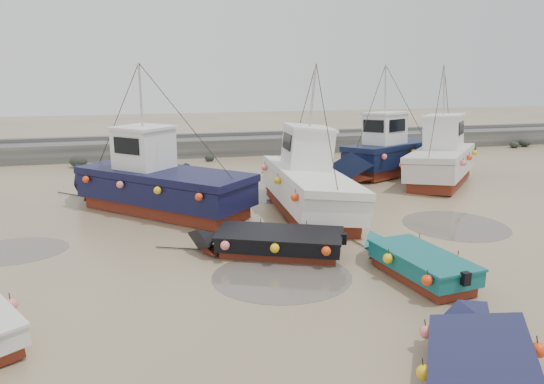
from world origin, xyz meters
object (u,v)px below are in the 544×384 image
at_px(person, 187,205).
at_px(cabin_boat_1, 304,182).
at_px(dinghy_4, 268,239).
at_px(cabin_boat_3, 444,158).
at_px(dinghy_1, 487,368).
at_px(cabin_boat_2, 388,152).
at_px(dinghy_2, 415,258).
at_px(cabin_boat_0, 153,181).

bearing_deg(person, cabin_boat_1, 149.83).
distance_m(dinghy_4, cabin_boat_3, 14.81).
relative_size(dinghy_1, person, 3.13).
xyz_separation_m(dinghy_1, cabin_boat_2, (7.87, 19.81, 0.81)).
distance_m(dinghy_4, person, 7.69).
distance_m(dinghy_2, person, 11.75).
relative_size(cabin_boat_2, cabin_boat_3, 1.22).
height_order(dinghy_1, cabin_boat_0, cabin_boat_0).
bearing_deg(person, cabin_boat_2, -164.89).
xyz_separation_m(cabin_boat_2, cabin_boat_3, (1.97, -2.58, 0.02)).
bearing_deg(person, dinghy_2, 115.79).
height_order(cabin_boat_0, cabin_boat_1, same).
relative_size(dinghy_4, cabin_boat_1, 0.56).
relative_size(cabin_boat_0, cabin_boat_2, 0.95).
bearing_deg(cabin_boat_0, dinghy_4, -107.19).
relative_size(cabin_boat_1, cabin_boat_3, 1.42).
xyz_separation_m(cabin_boat_0, cabin_boat_2, (13.36, 4.65, 0.04)).
distance_m(cabin_boat_2, person, 12.59).
relative_size(dinghy_1, cabin_boat_0, 0.68).
height_order(dinghy_1, dinghy_4, same).
bearing_deg(cabin_boat_3, dinghy_4, -100.89).
bearing_deg(dinghy_4, dinghy_1, -141.97).
xyz_separation_m(dinghy_2, cabin_boat_1, (-0.92, 7.85, 0.76)).
xyz_separation_m(dinghy_2, cabin_boat_3, (8.20, 11.61, 0.82)).
bearing_deg(person, cabin_boat_0, 23.74).
relative_size(dinghy_2, cabin_boat_1, 0.52).
xyz_separation_m(dinghy_4, person, (-1.94, 7.42, -0.54)).
bearing_deg(dinghy_4, person, 38.91).
height_order(dinghy_1, cabin_boat_1, cabin_boat_1).
xyz_separation_m(dinghy_4, cabin_boat_2, (9.95, 11.33, 0.81)).
distance_m(dinghy_4, cabin_boat_2, 15.10).
bearing_deg(dinghy_1, dinghy_2, 105.46).
relative_size(dinghy_1, dinghy_2, 1.06).
relative_size(cabin_boat_0, cabin_boat_3, 1.16).
bearing_deg(dinghy_2, cabin_boat_0, 119.14).
bearing_deg(dinghy_4, cabin_boat_1, -5.08).
xyz_separation_m(dinghy_2, person, (-5.66, 10.28, -0.55)).
distance_m(dinghy_1, cabin_boat_0, 16.15).
distance_m(dinghy_1, cabin_boat_2, 21.33).
bearing_deg(dinghy_1, person, 135.94).
bearing_deg(cabin_boat_0, dinghy_2, -97.45).
height_order(dinghy_4, person, dinghy_4).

